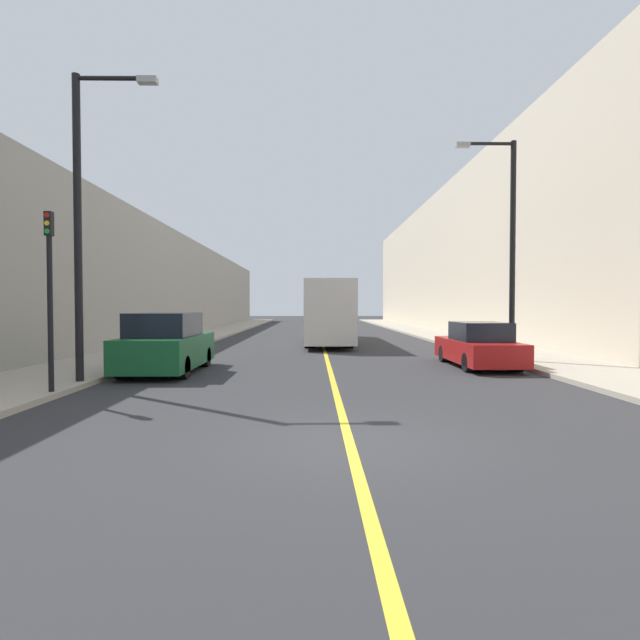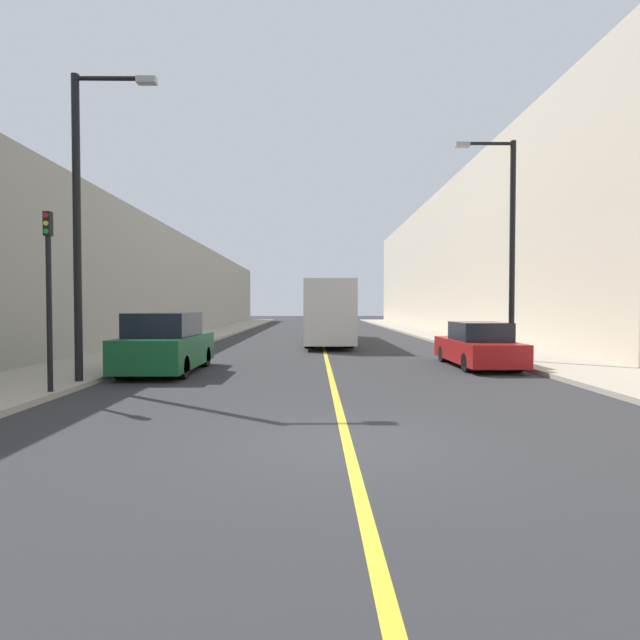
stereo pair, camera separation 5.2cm
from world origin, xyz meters
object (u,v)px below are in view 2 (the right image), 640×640
(bus, at_px, (327,311))
(street_lamp_left, at_px, (83,210))
(parked_suv_left, at_px, (166,345))
(traffic_light, at_px, (49,294))
(car_right_near, at_px, (478,347))
(street_lamp_right, at_px, (508,238))

(bus, xyz_separation_m, street_lamp_left, (-6.75, -15.85, 2.79))
(bus, bearing_deg, street_lamp_left, -113.07)
(parked_suv_left, relative_size, traffic_light, 1.16)
(street_lamp_left, bearing_deg, car_right_near, 19.17)
(car_right_near, distance_m, traffic_light, 13.14)
(parked_suv_left, bearing_deg, bus, 67.58)
(parked_suv_left, distance_m, car_right_near, 10.44)
(car_right_near, height_order, street_lamp_left, street_lamp_left)
(car_right_near, bearing_deg, street_lamp_left, -160.83)
(car_right_near, height_order, traffic_light, traffic_light)
(parked_suv_left, height_order, street_lamp_right, street_lamp_right)
(car_right_near, xyz_separation_m, traffic_light, (-11.74, -5.67, 1.68))
(bus, distance_m, traffic_light, 18.76)
(parked_suv_left, height_order, traffic_light, traffic_light)
(street_lamp_right, height_order, traffic_light, street_lamp_right)
(bus, xyz_separation_m, traffic_light, (-6.82, -17.47, 0.58))
(street_lamp_left, relative_size, traffic_light, 1.93)
(car_right_near, bearing_deg, parked_suv_left, -172.46)
(parked_suv_left, xyz_separation_m, car_right_near, (10.35, 1.37, -0.18))
(street_lamp_right, bearing_deg, traffic_light, -153.58)
(parked_suv_left, bearing_deg, street_lamp_right, 10.62)
(parked_suv_left, distance_m, street_lamp_right, 12.44)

